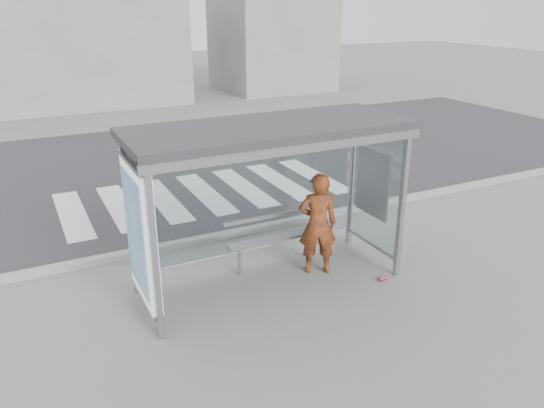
% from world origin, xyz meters
% --- Properties ---
extents(ground, '(80.00, 80.00, 0.00)m').
position_xyz_m(ground, '(0.00, 0.00, 0.00)').
color(ground, slate).
rests_on(ground, ground).
extents(road, '(30.00, 10.00, 0.01)m').
position_xyz_m(road, '(0.00, 7.00, 0.00)').
color(road, '#2E2E30').
rests_on(road, ground).
extents(curb, '(30.00, 0.18, 0.12)m').
position_xyz_m(curb, '(0.00, 1.95, 0.06)').
color(curb, gray).
rests_on(curb, ground).
extents(crosswalk, '(6.55, 3.00, 0.00)m').
position_xyz_m(crosswalk, '(0.50, 4.50, 0.00)').
color(crosswalk, silver).
rests_on(crosswalk, ground).
extents(bus_shelter, '(4.25, 1.65, 2.62)m').
position_xyz_m(bus_shelter, '(-0.37, 0.06, 1.98)').
color(bus_shelter, gray).
rests_on(bus_shelter, ground).
extents(building_center, '(8.00, 5.00, 5.00)m').
position_xyz_m(building_center, '(0.00, 18.00, 2.50)').
color(building_center, slate).
rests_on(building_center, ground).
extents(building_right, '(5.00, 5.00, 7.00)m').
position_xyz_m(building_right, '(9.00, 18.00, 3.50)').
color(building_right, slate).
rests_on(building_right, ground).
extents(person, '(0.75, 0.63, 1.74)m').
position_xyz_m(person, '(0.87, 0.00, 0.87)').
color(person, '#DC5414').
rests_on(person, ground).
extents(bench, '(1.72, 0.32, 0.89)m').
position_xyz_m(bench, '(0.34, 0.50, 0.53)').
color(bench, gray).
rests_on(bench, ground).
extents(soda_can, '(0.14, 0.08, 0.07)m').
position_xyz_m(soda_can, '(1.67, -0.77, 0.04)').
color(soda_can, '#C23955').
rests_on(soda_can, ground).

